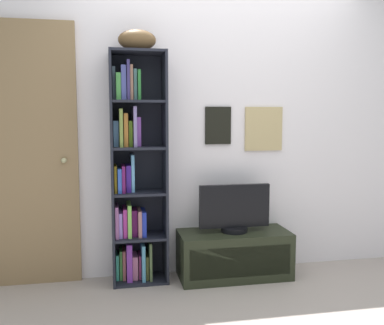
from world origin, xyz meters
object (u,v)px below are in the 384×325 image
Objects in this scene: football at (137,40)px; tv_stand at (234,254)px; television at (234,209)px; bookshelf at (134,176)px; door at (19,156)px.

tv_stand is (0.78, -0.06, -1.74)m from football.
bookshelf is at bearing 173.76° from television.
tv_stand is 0.38m from television.
bookshelf is 2.00× the size of tv_stand.
tv_stand is 1.56× the size of television.
tv_stand is (0.82, -0.09, -0.67)m from bookshelf.
football is 1.90m from tv_stand.
football reaches higher than bookshelf.
football reaches higher than television.
door is (-1.70, 0.18, 0.46)m from television.
football reaches higher than tv_stand.
door is at bearing 174.28° from bookshelf.
football is 0.50× the size of television.
door is (-1.70, 0.18, 0.84)m from tv_stand.
bookshelf is at bearing -5.72° from door.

